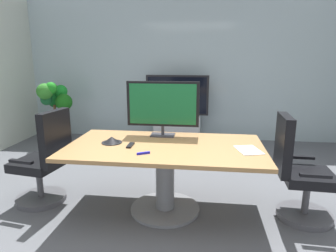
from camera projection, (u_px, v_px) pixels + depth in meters
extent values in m
plane|color=#515459|center=(154.00, 219.00, 3.08)|extent=(7.52, 7.52, 0.00)
cube|color=#9EB2B7|center=(181.00, 68.00, 5.90)|extent=(6.36, 0.10, 2.84)
cube|color=olive|center=(165.00, 147.00, 3.11)|extent=(2.05, 1.12, 0.04)
cylinder|color=slate|center=(165.00, 180.00, 3.20)|extent=(0.20, 0.20, 0.71)
cylinder|color=slate|center=(165.00, 208.00, 3.27)|extent=(0.76, 0.76, 0.03)
cylinder|color=#4C4C51|center=(41.00, 198.00, 3.48)|extent=(0.56, 0.56, 0.06)
cylinder|color=#4C4C51|center=(40.00, 182.00, 3.43)|extent=(0.07, 0.07, 0.36)
cube|color=black|center=(38.00, 164.00, 3.38)|extent=(0.55, 0.55, 0.10)
cube|color=black|center=(55.00, 138.00, 3.23)|extent=(0.16, 0.46, 0.60)
cube|color=black|center=(53.00, 147.00, 3.59)|extent=(0.28, 0.09, 0.03)
cube|color=black|center=(21.00, 162.00, 3.10)|extent=(0.28, 0.09, 0.03)
cylinder|color=#4C4C51|center=(304.00, 215.00, 3.11)|extent=(0.56, 0.56, 0.06)
cylinder|color=#4C4C51|center=(306.00, 197.00, 3.06)|extent=(0.07, 0.07, 0.36)
cube|color=black|center=(308.00, 177.00, 3.01)|extent=(0.50, 0.50, 0.10)
cube|color=black|center=(284.00, 145.00, 2.98)|extent=(0.11, 0.46, 0.60)
cube|color=black|center=(316.00, 176.00, 2.74)|extent=(0.28, 0.06, 0.03)
cube|color=black|center=(301.00, 157.00, 3.23)|extent=(0.28, 0.06, 0.03)
cube|color=#333338|center=(163.00, 135.00, 3.48)|extent=(0.28, 0.18, 0.02)
cylinder|color=#333338|center=(163.00, 130.00, 3.47)|extent=(0.04, 0.04, 0.10)
cube|color=black|center=(163.00, 104.00, 3.41)|extent=(0.84, 0.04, 0.52)
cube|color=#14592D|center=(163.00, 104.00, 3.39)|extent=(0.77, 0.01, 0.47)
cube|color=#B7BABC|center=(177.00, 128.00, 5.83)|extent=(0.90, 0.36, 0.55)
cube|color=black|center=(177.00, 95.00, 5.66)|extent=(1.20, 0.06, 0.76)
cube|color=black|center=(177.00, 95.00, 5.63)|extent=(1.12, 0.01, 0.69)
cylinder|color=brown|center=(57.00, 134.00, 5.83)|extent=(0.34, 0.34, 0.30)
cylinder|color=brown|center=(55.00, 116.00, 5.75)|extent=(0.05, 0.05, 0.44)
sphere|color=#186016|center=(64.00, 102.00, 5.69)|extent=(0.32, 0.32, 0.32)
sphere|color=#1A8C29|center=(61.00, 91.00, 5.78)|extent=(0.25, 0.25, 0.25)
sphere|color=#166C27|center=(55.00, 100.00, 5.84)|extent=(0.27, 0.27, 0.27)
sphere|color=#1A6131|center=(47.00, 99.00, 5.65)|extent=(0.23, 0.23, 0.23)
sphere|color=#328329|center=(45.00, 91.00, 5.44)|extent=(0.30, 0.30, 0.30)
sphere|color=#1F8E20|center=(51.00, 88.00, 5.46)|extent=(0.22, 0.22, 0.22)
cone|color=black|center=(112.00, 140.00, 3.18)|extent=(0.19, 0.19, 0.07)
cylinder|color=black|center=(112.00, 143.00, 3.19)|extent=(0.22, 0.22, 0.01)
cube|color=black|center=(130.00, 145.00, 3.08)|extent=(0.05, 0.17, 0.02)
cube|color=#1919A5|center=(143.00, 153.00, 2.82)|extent=(0.12, 0.08, 0.02)
cube|color=white|center=(248.00, 150.00, 2.93)|extent=(0.28, 0.34, 0.01)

